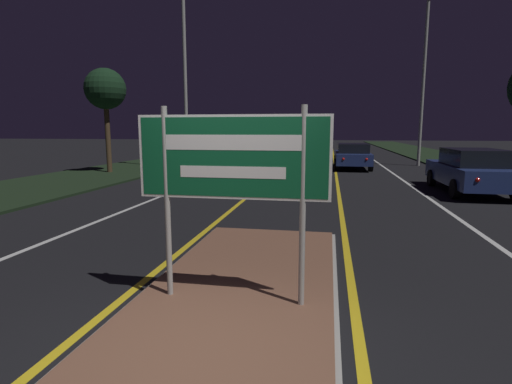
{
  "coord_description": "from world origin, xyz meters",
  "views": [
    {
      "loc": [
        1.09,
        -3.08,
        2.13
      ],
      "look_at": [
        0.0,
        2.87,
        1.18
      ],
      "focal_mm": 28.0,
      "sensor_mm": 36.0,
      "label": 1
    }
  ],
  "objects_px": {
    "streetlight_right_near": "(425,56)",
    "car_approaching_0": "(250,159)",
    "highway_sign": "(232,165)",
    "car_receding_1": "(352,155)",
    "car_receding_0": "(471,170)",
    "car_approaching_1": "(235,148)",
    "streetlight_left_near": "(184,42)"
  },
  "relations": [
    {
      "from": "streetlight_right_near",
      "to": "car_approaching_0",
      "type": "xyz_separation_m",
      "value": [
        -8.98,
        -6.17,
        -5.58
      ]
    },
    {
      "from": "streetlight_left_near",
      "to": "car_receding_1",
      "type": "bearing_deg",
      "value": 15.54
    },
    {
      "from": "car_approaching_1",
      "to": "car_approaching_0",
      "type": "bearing_deg",
      "value": -73.11
    },
    {
      "from": "streetlight_left_near",
      "to": "car_receding_0",
      "type": "distance_m",
      "value": 14.56
    },
    {
      "from": "highway_sign",
      "to": "car_receding_1",
      "type": "distance_m",
      "value": 18.3
    },
    {
      "from": "streetlight_right_near",
      "to": "highway_sign",
      "type": "bearing_deg",
      "value": -107.06
    },
    {
      "from": "car_receding_1",
      "to": "car_approaching_1",
      "type": "height_order",
      "value": "car_receding_1"
    },
    {
      "from": "streetlight_right_near",
      "to": "car_receding_0",
      "type": "relative_size",
      "value": 2.04
    },
    {
      "from": "car_receding_1",
      "to": "car_approaching_1",
      "type": "xyz_separation_m",
      "value": [
        -8.38,
        7.31,
        -0.01
      ]
    },
    {
      "from": "car_approaching_0",
      "to": "car_approaching_1",
      "type": "height_order",
      "value": "car_approaching_1"
    },
    {
      "from": "streetlight_right_near",
      "to": "car_receding_0",
      "type": "xyz_separation_m",
      "value": [
        -0.46,
        -10.44,
        -5.52
      ]
    },
    {
      "from": "streetlight_right_near",
      "to": "car_approaching_1",
      "type": "bearing_deg",
      "value": 158.38
    },
    {
      "from": "streetlight_right_near",
      "to": "car_approaching_0",
      "type": "relative_size",
      "value": 2.07
    },
    {
      "from": "streetlight_right_near",
      "to": "car_approaching_1",
      "type": "relative_size",
      "value": 2.21
    },
    {
      "from": "streetlight_left_near",
      "to": "streetlight_right_near",
      "type": "xyz_separation_m",
      "value": [
        12.62,
        4.83,
        -0.22
      ]
    },
    {
      "from": "highway_sign",
      "to": "streetlight_left_near",
      "type": "bearing_deg",
      "value": 111.88
    },
    {
      "from": "streetlight_left_near",
      "to": "car_approaching_1",
      "type": "bearing_deg",
      "value": 88.34
    },
    {
      "from": "car_receding_0",
      "to": "car_approaching_1",
      "type": "distance_m",
      "value": 19.39
    },
    {
      "from": "highway_sign",
      "to": "car_approaching_0",
      "type": "distance_m",
      "value": 14.66
    },
    {
      "from": "highway_sign",
      "to": "streetlight_right_near",
      "type": "xyz_separation_m",
      "value": [
        6.31,
        20.55,
        4.57
      ]
    },
    {
      "from": "car_receding_0",
      "to": "car_approaching_1",
      "type": "relative_size",
      "value": 1.09
    },
    {
      "from": "car_approaching_0",
      "to": "car_receding_0",
      "type": "bearing_deg",
      "value": -26.61
    },
    {
      "from": "streetlight_right_near",
      "to": "car_receding_1",
      "type": "xyz_separation_m",
      "value": [
        -3.96,
        -2.43,
        -5.56
      ]
    },
    {
      "from": "car_approaching_0",
      "to": "streetlight_right_near",
      "type": "bearing_deg",
      "value": 34.51
    },
    {
      "from": "car_receding_0",
      "to": "car_approaching_1",
      "type": "bearing_deg",
      "value": 127.77
    },
    {
      "from": "streetlight_left_near",
      "to": "highway_sign",
      "type": "bearing_deg",
      "value": -68.12
    },
    {
      "from": "highway_sign",
      "to": "car_receding_1",
      "type": "bearing_deg",
      "value": 82.61
    },
    {
      "from": "streetlight_right_near",
      "to": "car_approaching_0",
      "type": "bearing_deg",
      "value": -145.49
    },
    {
      "from": "streetlight_left_near",
      "to": "car_approaching_0",
      "type": "xyz_separation_m",
      "value": [
        3.64,
        -1.34,
        -5.8
      ]
    },
    {
      "from": "car_receding_0",
      "to": "car_approaching_1",
      "type": "height_order",
      "value": "car_receding_0"
    },
    {
      "from": "streetlight_left_near",
      "to": "car_approaching_0",
      "type": "distance_m",
      "value": 6.97
    },
    {
      "from": "car_approaching_0",
      "to": "highway_sign",
      "type": "bearing_deg",
      "value": -79.48
    }
  ]
}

